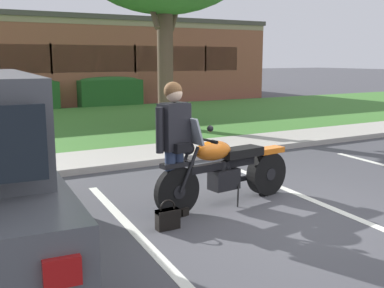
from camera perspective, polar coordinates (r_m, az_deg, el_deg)
name	(u,v)px	position (r m, az deg, el deg)	size (l,w,h in m)	color
ground_plane	(270,216)	(6.12, 9.50, -8.66)	(140.00, 140.00, 0.00)	#424247
curb_strip	(156,161)	(8.89, -4.42, -2.10)	(60.00, 0.20, 0.12)	#ADA89E
concrete_walk	(138,154)	(9.66, -6.58, -1.26)	(60.00, 1.50, 0.08)	#ADA89E
grass_lawn	(70,124)	(14.48, -14.64, 2.34)	(60.00, 8.81, 0.06)	#3D752D
stall_stripe_0	(138,236)	(5.43, -6.58, -11.07)	(0.12, 4.40, 0.01)	silver
stall_stripe_1	(313,200)	(6.87, 14.63, -6.70)	(0.12, 4.40, 0.01)	silver
motorcycle	(229,169)	(6.45, 4.59, -3.03)	(2.24, 0.82, 1.26)	black
rider_person	(174,139)	(5.82, -2.18, 0.60)	(0.56, 0.36, 1.70)	black
handbag	(168,217)	(5.56, -2.99, -8.92)	(0.28, 0.13, 0.36)	black
hedge_center_left	(14,94)	(18.94, -20.89, 5.72)	(3.22, 0.90, 1.24)	#235623
hedge_center_right	(110,91)	(19.87, -10.01, 6.43)	(2.65, 0.90, 1.24)	#235623
brick_building	(24,60)	(25.00, -19.81, 9.61)	(21.11, 11.53, 3.77)	#93513D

